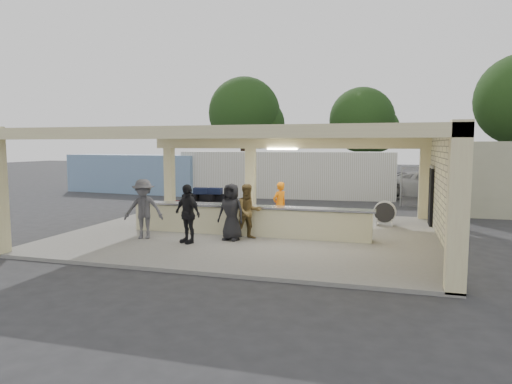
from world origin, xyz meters
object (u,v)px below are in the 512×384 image
(passenger_d, at_px, (231,212))
(car_dark, at_px, (419,184))
(baggage_counter, at_px, (247,220))
(passenger_b, at_px, (187,214))
(car_white_a, at_px, (428,185))
(luggage_cart, at_px, (205,204))
(drum_fan, at_px, (385,212))
(baggage_handler, at_px, (280,205))
(passenger_a, at_px, (248,212))
(container_blue, at_px, (136,174))
(passenger_c, at_px, (144,209))
(container_white, at_px, (287,174))

(passenger_d, xyz_separation_m, car_dark, (6.40, 16.18, -0.28))
(baggage_counter, xyz_separation_m, passenger_b, (-1.36, -1.68, 0.41))
(car_white_a, xyz_separation_m, car_dark, (-0.42, 1.38, -0.06))
(car_white_a, bearing_deg, luggage_cart, 136.98)
(passenger_d, bearing_deg, drum_fan, 49.74)
(baggage_counter, xyz_separation_m, car_dark, (6.17, 15.25, 0.11))
(car_dark, bearing_deg, baggage_handler, -157.62)
(baggage_counter, distance_m, passenger_b, 2.20)
(passenger_a, relative_size, car_dark, 0.41)
(passenger_b, height_order, container_blue, container_blue)
(car_dark, bearing_deg, passenger_c, -164.61)
(passenger_d, relative_size, car_white_a, 0.33)
(passenger_a, height_order, container_white, container_white)
(car_white_a, relative_size, car_dark, 1.27)
(passenger_b, relative_size, container_white, 0.15)
(container_white, bearing_deg, passenger_a, -86.47)
(drum_fan, relative_size, passenger_c, 0.48)
(baggage_handler, bearing_deg, container_blue, -96.70)
(baggage_counter, relative_size, container_white, 0.67)
(drum_fan, xyz_separation_m, passenger_d, (-4.56, -4.03, 0.40))
(luggage_cart, xyz_separation_m, car_white_a, (8.90, 11.97, -0.05))
(drum_fan, height_order, baggage_handler, baggage_handler)
(car_white_a, distance_m, car_dark, 1.45)
(passenger_c, relative_size, car_dark, 0.45)
(baggage_counter, bearing_deg, container_blue, 133.64)
(baggage_handler, relative_size, container_white, 0.13)
(baggage_counter, distance_m, luggage_cart, 3.00)
(baggage_counter, relative_size, passenger_a, 4.73)
(passenger_b, xyz_separation_m, container_white, (-0.01, 13.74, 0.34))
(passenger_b, bearing_deg, container_blue, 151.57)
(drum_fan, bearing_deg, baggage_counter, -140.92)
(baggage_handler, height_order, car_white_a, baggage_handler)
(luggage_cart, distance_m, baggage_handler, 3.06)
(car_white_a, distance_m, container_blue, 17.96)
(drum_fan, height_order, container_blue, container_blue)
(luggage_cart, xyz_separation_m, drum_fan, (6.63, 1.21, -0.23))
(drum_fan, distance_m, container_blue, 17.83)
(passenger_d, bearing_deg, car_white_a, 73.49)
(passenger_a, xyz_separation_m, container_white, (-1.60, 12.67, 0.36))
(luggage_cart, relative_size, container_blue, 0.25)
(passenger_d, relative_size, container_white, 0.14)
(passenger_d, distance_m, car_dark, 17.40)
(baggage_counter, distance_m, baggage_handler, 1.74)
(car_dark, bearing_deg, drum_fan, -144.60)
(car_white_a, bearing_deg, car_dark, 10.58)
(passenger_b, xyz_separation_m, car_dark, (7.54, 16.94, -0.29))
(passenger_d, xyz_separation_m, container_white, (-1.14, 12.98, 0.34))
(luggage_cart, relative_size, car_dark, 0.55)
(drum_fan, bearing_deg, container_blue, 154.24)
(baggage_handler, xyz_separation_m, car_white_a, (5.87, 12.33, -0.16))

